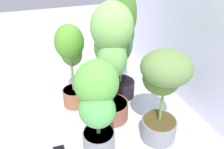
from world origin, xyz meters
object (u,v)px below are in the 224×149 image
object	(u,v)px
potted_plant_back_left	(121,38)
potted_plant_center	(111,55)
potted_plant_front_left	(71,59)
potted_plant_front_right	(97,101)
potted_plant_back_right	(163,86)

from	to	relation	value
potted_plant_back_left	potted_plant_center	size ratio (longest dim) A/B	1.05
potted_plant_back_left	potted_plant_center	xyz separation A→B (m)	(0.29, -0.20, 0.00)
potted_plant_center	potted_plant_front_left	xyz separation A→B (m)	(-0.30, -0.24, -0.13)
potted_plant_front_right	potted_plant_front_left	world-z (taller)	potted_plant_front_left
potted_plant_back_right	potted_plant_center	size ratio (longest dim) A/B	0.74
potted_plant_center	potted_plant_front_left	size ratio (longest dim) A/B	1.29
potted_plant_center	potted_plant_front_left	distance (m)	0.41
potted_plant_back_right	potted_plant_back_left	world-z (taller)	potted_plant_back_left
potted_plant_front_right	potted_plant_center	distance (m)	0.40
potted_plant_front_right	potted_plant_back_left	world-z (taller)	potted_plant_back_left
potted_plant_front_right	potted_plant_back_left	size ratio (longest dim) A/B	0.69
potted_plant_front_right	potted_plant_back_left	distance (m)	0.73
potted_plant_back_right	potted_plant_center	bearing A→B (deg)	-140.84
potted_plant_front_right	potted_plant_center	xyz separation A→B (m)	(-0.30, 0.20, 0.15)
potted_plant_center	potted_plant_back_right	bearing A→B (deg)	39.16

